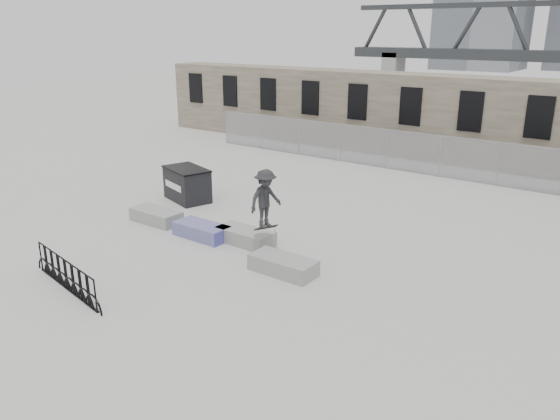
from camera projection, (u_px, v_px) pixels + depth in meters
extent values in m
plane|color=#A4A49F|center=(222.00, 240.00, 18.51)|extent=(120.00, 120.00, 0.00)
cube|color=#685E4D|center=(419.00, 116.00, 30.19)|extent=(36.00, 2.50, 4.50)
cube|color=black|center=(196.00, 88.00, 38.07)|extent=(1.20, 0.12, 2.00)
cube|color=black|center=(230.00, 91.00, 36.26)|extent=(1.20, 0.12, 2.00)
cube|color=black|center=(268.00, 94.00, 34.45)|extent=(1.20, 0.12, 2.00)
cube|color=black|center=(310.00, 98.00, 32.64)|extent=(1.20, 0.12, 2.00)
cube|color=black|center=(358.00, 102.00, 30.83)|extent=(1.20, 0.12, 2.00)
cube|color=black|center=(411.00, 106.00, 29.01)|extent=(1.20, 0.12, 2.00)
cube|color=black|center=(471.00, 112.00, 27.20)|extent=(1.20, 0.12, 2.00)
cube|color=black|center=(539.00, 117.00, 25.39)|extent=(1.20, 0.12, 2.00)
cylinder|color=gray|center=(226.00, 127.00, 33.95)|extent=(0.06, 0.06, 2.00)
cylinder|color=gray|center=(261.00, 132.00, 32.39)|extent=(0.06, 0.06, 2.00)
cylinder|color=gray|center=(299.00, 137.00, 30.84)|extent=(0.06, 0.06, 2.00)
cylinder|color=gray|center=(341.00, 143.00, 29.28)|extent=(0.06, 0.06, 2.00)
cylinder|color=gray|center=(388.00, 149.00, 27.72)|extent=(0.06, 0.06, 2.00)
cylinder|color=gray|center=(440.00, 156.00, 26.16)|extent=(0.06, 0.06, 2.00)
cylinder|color=gray|center=(499.00, 164.00, 24.61)|extent=(0.06, 0.06, 2.00)
cube|color=#99999E|center=(388.00, 149.00, 27.72)|extent=(22.00, 0.02, 2.00)
cylinder|color=gray|center=(389.00, 130.00, 27.41)|extent=(22.00, 0.04, 0.04)
cube|color=#969693|center=(156.00, 216.00, 20.13)|extent=(2.00, 0.90, 0.48)
cube|color=#2D471E|center=(156.00, 211.00, 20.07)|extent=(1.76, 0.66, 0.10)
cube|color=#313193|center=(202.00, 231.00, 18.67)|extent=(2.00, 0.90, 0.48)
cube|color=#2D471E|center=(202.00, 226.00, 18.61)|extent=(1.76, 0.66, 0.10)
cube|color=#969693|center=(245.00, 236.00, 18.16)|extent=(2.00, 0.90, 0.48)
cube|color=#2D471E|center=(245.00, 231.00, 18.10)|extent=(1.76, 0.66, 0.10)
cube|color=#969693|center=(283.00, 265.00, 15.93)|extent=(2.00, 0.90, 0.48)
cube|color=#2D471E|center=(283.00, 259.00, 15.88)|extent=(1.76, 0.66, 0.10)
cube|color=black|center=(187.00, 185.00, 22.63)|extent=(2.31, 1.78, 1.33)
cube|color=black|center=(186.00, 169.00, 22.42)|extent=(2.38, 1.84, 0.06)
cube|color=white|center=(173.00, 186.00, 22.26)|extent=(1.37, 0.45, 0.25)
cube|color=black|center=(68.00, 289.00, 14.96)|extent=(3.56, 0.66, 0.04)
torus|color=black|center=(43.00, 258.00, 15.91)|extent=(0.89, 0.20, 0.89)
torus|color=black|center=(49.00, 263.00, 15.60)|extent=(0.89, 0.20, 0.89)
torus|color=black|center=(56.00, 267.00, 15.29)|extent=(0.89, 0.20, 0.89)
torus|color=black|center=(63.00, 272.00, 14.98)|extent=(0.89, 0.20, 0.89)
torus|color=black|center=(69.00, 277.00, 14.67)|extent=(0.89, 0.20, 0.89)
torus|color=black|center=(77.00, 283.00, 14.36)|extent=(0.89, 0.20, 0.89)
torus|color=black|center=(84.00, 288.00, 14.05)|extent=(0.89, 0.20, 0.89)
torus|color=black|center=(92.00, 294.00, 13.74)|extent=(0.89, 0.20, 0.89)
cube|color=gray|center=(393.00, 68.00, 71.11)|extent=(2.00, 3.00, 4.00)
imported|color=#242427|center=(265.00, 199.00, 16.36)|extent=(0.85, 1.25, 1.80)
cube|color=black|center=(266.00, 228.00, 16.65)|extent=(0.79, 0.31, 0.28)
cylinder|color=beige|center=(257.00, 228.00, 16.77)|extent=(0.06, 0.03, 0.06)
cylinder|color=beige|center=(260.00, 227.00, 16.88)|extent=(0.06, 0.03, 0.06)
cylinder|color=beige|center=(272.00, 232.00, 16.45)|extent=(0.06, 0.03, 0.06)
cylinder|color=beige|center=(274.00, 230.00, 16.56)|extent=(0.06, 0.03, 0.06)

